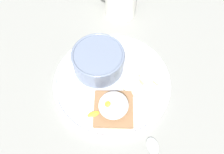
{
  "coord_description": "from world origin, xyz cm",
  "views": [
    {
      "loc": [
        24.72,
        13.1,
        53.06
      ],
      "look_at": [
        0.0,
        0.0,
        5.0
      ],
      "focal_mm": 40.0,
      "sensor_mm": 36.0,
      "label": 1
    }
  ],
  "objects_px": {
    "banana_slice_front": "(159,80)",
    "banana_slice_left": "(150,90)",
    "banana_slice_back": "(136,70)",
    "oatmeal_bowl": "(98,60)",
    "banana_slice_right": "(129,85)",
    "banana_slice_outer": "(137,93)",
    "coffee_mug": "(120,0)",
    "poached_egg": "(113,105)",
    "toast_slice": "(114,109)",
    "banana_slice_inner": "(146,79)"
  },
  "relations": [
    {
      "from": "banana_slice_front",
      "to": "poached_egg",
      "type": "bearing_deg",
      "value": -26.83
    },
    {
      "from": "banana_slice_left",
      "to": "oatmeal_bowl",
      "type": "bearing_deg",
      "value": -91.72
    },
    {
      "from": "banana_slice_back",
      "to": "poached_egg",
      "type": "bearing_deg",
      "value": -1.34
    },
    {
      "from": "banana_slice_right",
      "to": "coffee_mug",
      "type": "height_order",
      "value": "coffee_mug"
    },
    {
      "from": "banana_slice_inner",
      "to": "banana_slice_outer",
      "type": "height_order",
      "value": "banana_slice_outer"
    },
    {
      "from": "coffee_mug",
      "to": "banana_slice_right",
      "type": "bearing_deg",
      "value": 31.74
    },
    {
      "from": "oatmeal_bowl",
      "to": "toast_slice",
      "type": "distance_m",
      "value": 0.12
    },
    {
      "from": "oatmeal_bowl",
      "to": "banana_slice_right",
      "type": "relative_size",
      "value": 3.14
    },
    {
      "from": "poached_egg",
      "to": "banana_slice_outer",
      "type": "height_order",
      "value": "poached_egg"
    },
    {
      "from": "coffee_mug",
      "to": "banana_slice_back",
      "type": "bearing_deg",
      "value": 37.71
    },
    {
      "from": "oatmeal_bowl",
      "to": "poached_egg",
      "type": "relative_size",
      "value": 1.54
    },
    {
      "from": "toast_slice",
      "to": "banana_slice_front",
      "type": "distance_m",
      "value": 0.13
    },
    {
      "from": "banana_slice_inner",
      "to": "banana_slice_outer",
      "type": "bearing_deg",
      "value": -3.74
    },
    {
      "from": "banana_slice_left",
      "to": "banana_slice_back",
      "type": "height_order",
      "value": "same"
    },
    {
      "from": "toast_slice",
      "to": "banana_slice_left",
      "type": "height_order",
      "value": "banana_slice_left"
    },
    {
      "from": "banana_slice_front",
      "to": "banana_slice_left",
      "type": "relative_size",
      "value": 0.86
    },
    {
      "from": "oatmeal_bowl",
      "to": "banana_slice_left",
      "type": "bearing_deg",
      "value": 88.28
    },
    {
      "from": "banana_slice_inner",
      "to": "toast_slice",
      "type": "bearing_deg",
      "value": -17.02
    },
    {
      "from": "banana_slice_back",
      "to": "banana_slice_outer",
      "type": "relative_size",
      "value": 1.23
    },
    {
      "from": "oatmeal_bowl",
      "to": "banana_slice_right",
      "type": "xyz_separation_m",
      "value": [
        0.01,
        0.09,
        -0.02
      ]
    },
    {
      "from": "poached_egg",
      "to": "banana_slice_front",
      "type": "bearing_deg",
      "value": 153.17
    },
    {
      "from": "poached_egg",
      "to": "banana_slice_front",
      "type": "height_order",
      "value": "poached_egg"
    },
    {
      "from": "banana_slice_right",
      "to": "banana_slice_outer",
      "type": "height_order",
      "value": "banana_slice_outer"
    },
    {
      "from": "banana_slice_front",
      "to": "banana_slice_right",
      "type": "relative_size",
      "value": 0.99
    },
    {
      "from": "banana_slice_right",
      "to": "banana_slice_inner",
      "type": "relative_size",
      "value": 1.03
    },
    {
      "from": "banana_slice_back",
      "to": "coffee_mug",
      "type": "relative_size",
      "value": 0.4
    },
    {
      "from": "banana_slice_left",
      "to": "coffee_mug",
      "type": "distance_m",
      "value": 0.26
    },
    {
      "from": "oatmeal_bowl",
      "to": "banana_slice_outer",
      "type": "xyz_separation_m",
      "value": [
        0.03,
        0.11,
        -0.02
      ]
    },
    {
      "from": "banana_slice_back",
      "to": "banana_slice_inner",
      "type": "distance_m",
      "value": 0.03
    },
    {
      "from": "banana_slice_back",
      "to": "banana_slice_outer",
      "type": "bearing_deg",
      "value": 25.51
    },
    {
      "from": "banana_slice_back",
      "to": "coffee_mug",
      "type": "bearing_deg",
      "value": -142.29
    },
    {
      "from": "banana_slice_back",
      "to": "banana_slice_left",
      "type": "bearing_deg",
      "value": 55.58
    },
    {
      "from": "banana_slice_back",
      "to": "banana_slice_outer",
      "type": "xyz_separation_m",
      "value": [
        0.05,
        0.03,
        0.0
      ]
    },
    {
      "from": "banana_slice_back",
      "to": "banana_slice_outer",
      "type": "height_order",
      "value": "banana_slice_outer"
    },
    {
      "from": "poached_egg",
      "to": "banana_slice_front",
      "type": "xyz_separation_m",
      "value": [
        -0.11,
        0.06,
        -0.02
      ]
    },
    {
      "from": "banana_slice_back",
      "to": "coffee_mug",
      "type": "xyz_separation_m",
      "value": [
        -0.16,
        -0.13,
        0.03
      ]
    },
    {
      "from": "oatmeal_bowl",
      "to": "poached_egg",
      "type": "xyz_separation_m",
      "value": [
        0.08,
        0.08,
        0.0
      ]
    },
    {
      "from": "banana_slice_front",
      "to": "banana_slice_inner",
      "type": "distance_m",
      "value": 0.03
    },
    {
      "from": "banana_slice_front",
      "to": "banana_slice_outer",
      "type": "xyz_separation_m",
      "value": [
        0.06,
        -0.03,
        0.0
      ]
    },
    {
      "from": "banana_slice_back",
      "to": "oatmeal_bowl",
      "type": "bearing_deg",
      "value": -71.13
    },
    {
      "from": "poached_egg",
      "to": "banana_slice_right",
      "type": "bearing_deg",
      "value": 176.54
    },
    {
      "from": "oatmeal_bowl",
      "to": "banana_slice_left",
      "type": "height_order",
      "value": "oatmeal_bowl"
    },
    {
      "from": "banana_slice_front",
      "to": "banana_slice_right",
      "type": "xyz_separation_m",
      "value": [
        0.05,
        -0.05,
        0.0
      ]
    },
    {
      "from": "banana_slice_left",
      "to": "coffee_mug",
      "type": "relative_size",
      "value": 0.38
    },
    {
      "from": "banana_slice_right",
      "to": "banana_slice_inner",
      "type": "bearing_deg",
      "value": 139.61
    },
    {
      "from": "banana_slice_back",
      "to": "banana_slice_right",
      "type": "relative_size",
      "value": 1.21
    },
    {
      "from": "oatmeal_bowl",
      "to": "banana_slice_inner",
      "type": "distance_m",
      "value": 0.12
    },
    {
      "from": "oatmeal_bowl",
      "to": "toast_slice",
      "type": "xyz_separation_m",
      "value": [
        0.08,
        0.08,
        -0.02
      ]
    },
    {
      "from": "banana_slice_front",
      "to": "banana_slice_inner",
      "type": "height_order",
      "value": "banana_slice_inner"
    },
    {
      "from": "toast_slice",
      "to": "banana_slice_outer",
      "type": "relative_size",
      "value": 3.0
    }
  ]
}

